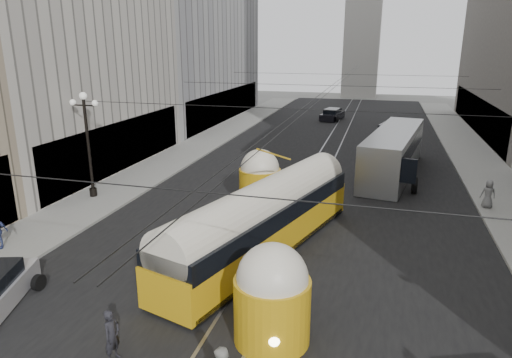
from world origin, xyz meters
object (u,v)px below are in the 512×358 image
Objects in this scene: streetcar at (264,218)px; pedestrian_sidewalk_right at (488,194)px; city_bus at (394,151)px; pedestrian_crossing_a at (112,336)px.

pedestrian_sidewalk_right is (11.00, 8.78, -0.69)m from streetcar.
city_bus is (5.80, 15.11, 0.12)m from streetcar.
pedestrian_sidewalk_right reaches higher than pedestrian_crossing_a.
pedestrian_sidewalk_right is (5.20, -6.33, -0.80)m from city_bus.
city_bus reaches higher than pedestrian_crossing_a.
city_bus is at bearing -13.70° from pedestrian_crossing_a.
city_bus is 25.01m from pedestrian_crossing_a.
pedestrian_crossing_a is 1.03× the size of pedestrian_sidewalk_right.
pedestrian_crossing_a is at bearing -106.59° from streetcar.
streetcar is 8.86m from pedestrian_crossing_a.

